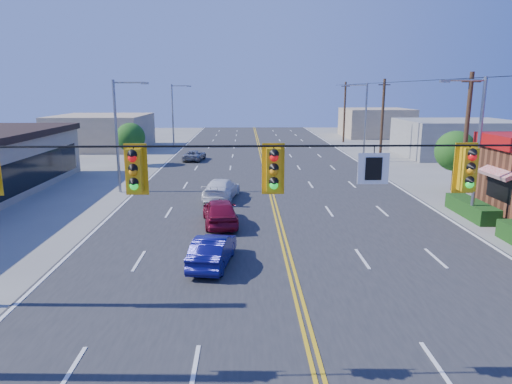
{
  "coord_description": "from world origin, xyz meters",
  "views": [
    {
      "loc": [
        -1.89,
        -10.72,
        7.3
      ],
      "look_at": [
        -1.32,
        11.98,
        2.2
      ],
      "focal_mm": 32.0,
      "sensor_mm": 36.0,
      "label": 1
    }
  ],
  "objects_px": {
    "car_blue": "(213,252)",
    "car_silver": "(194,156)",
    "car_white": "(221,190)",
    "car_magenta": "(220,213)",
    "signal_span": "(318,192)"
  },
  "relations": [
    {
      "from": "car_blue",
      "to": "car_silver",
      "type": "height_order",
      "value": "car_blue"
    },
    {
      "from": "car_white",
      "to": "car_magenta",
      "type": "bearing_deg",
      "value": 101.68
    },
    {
      "from": "car_magenta",
      "to": "car_silver",
      "type": "xyz_separation_m",
      "value": [
        -3.91,
        23.46,
        -0.2
      ]
    },
    {
      "from": "signal_span",
      "to": "car_magenta",
      "type": "relative_size",
      "value": 5.56
    },
    {
      "from": "car_white",
      "to": "car_silver",
      "type": "bearing_deg",
      "value": -68.56
    },
    {
      "from": "signal_span",
      "to": "car_magenta",
      "type": "distance_m",
      "value": 14.35
    },
    {
      "from": "car_magenta",
      "to": "car_white",
      "type": "bearing_deg",
      "value": -95.33
    },
    {
      "from": "car_silver",
      "to": "car_blue",
      "type": "bearing_deg",
      "value": 105.88
    },
    {
      "from": "car_magenta",
      "to": "car_silver",
      "type": "relative_size",
      "value": 1.11
    },
    {
      "from": "signal_span",
      "to": "car_blue",
      "type": "height_order",
      "value": "signal_span"
    },
    {
      "from": "car_magenta",
      "to": "signal_span",
      "type": "bearing_deg",
      "value": 95.63
    },
    {
      "from": "signal_span",
      "to": "car_white",
      "type": "bearing_deg",
      "value": 99.79
    },
    {
      "from": "signal_span",
      "to": "car_white",
      "type": "height_order",
      "value": "signal_span"
    },
    {
      "from": "signal_span",
      "to": "car_silver",
      "type": "relative_size",
      "value": 6.19
    },
    {
      "from": "car_magenta",
      "to": "car_white",
      "type": "xyz_separation_m",
      "value": [
        -0.24,
        6.17,
        -0.06
      ]
    }
  ]
}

